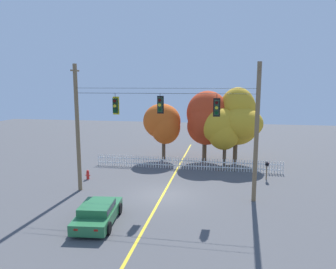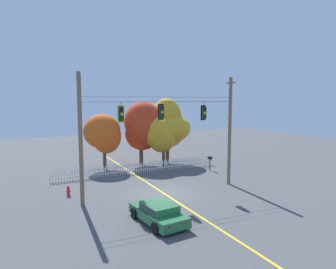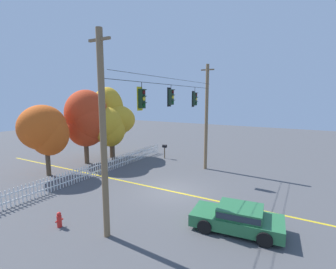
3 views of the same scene
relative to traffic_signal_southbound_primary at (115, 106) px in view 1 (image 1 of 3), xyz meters
name	(u,v)px [view 1 (image 1 of 3)]	position (x,y,z in m)	size (l,w,h in m)	color
ground	(163,195)	(3.16, -0.01, -5.95)	(80.00, 80.00, 0.00)	#4C4C4F
lane_centerline_stripe	(163,195)	(3.16, -0.01, -5.95)	(0.16, 36.00, 0.01)	gold
signal_support_span	(163,130)	(3.16, -0.01, -1.52)	(12.08, 1.10, 8.69)	brown
traffic_signal_southbound_primary	(115,106)	(0.00, 0.00, 0.00)	(0.43, 0.38, 1.41)	black
traffic_signal_northbound_primary	(160,105)	(3.00, 0.00, 0.09)	(0.43, 0.38, 1.30)	black
traffic_signal_westbound_side	(217,108)	(6.59, 0.00, -0.04)	(0.43, 0.38, 1.44)	black
white_picket_fence	(186,163)	(3.92, 6.69, -5.43)	(16.22, 0.06, 1.04)	white
autumn_maple_near_fence	(163,124)	(1.28, 9.93, -2.40)	(3.66, 3.09, 5.49)	brown
autumn_maple_mid	(207,119)	(5.46, 10.06, -1.89)	(3.97, 3.76, 6.73)	brown
autumn_oak_far_east	(222,129)	(6.89, 9.01, -2.63)	(3.55, 3.24, 5.21)	brown
autumn_maple_far_west	(238,120)	(8.36, 9.76, -1.89)	(4.20, 4.00, 7.06)	brown
parked_car	(98,212)	(0.58, -4.83, -5.35)	(2.28, 4.18, 1.15)	#286B3D
fire_hydrant	(88,175)	(-3.29, 2.46, -5.59)	(0.38, 0.22, 0.74)	red
roadside_mailbox	(267,165)	(10.44, 4.84, -4.80)	(0.25, 0.44, 1.42)	brown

